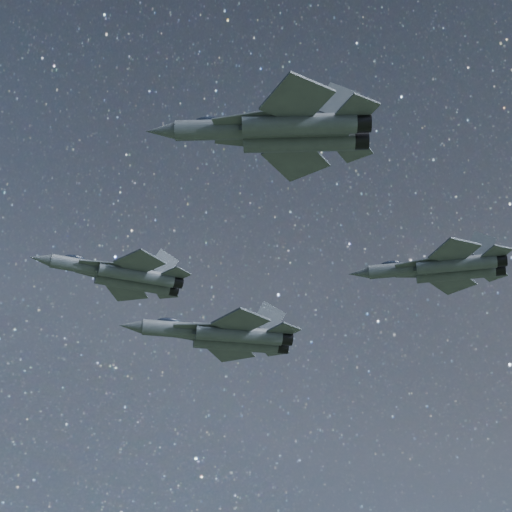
{
  "coord_description": "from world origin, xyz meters",
  "views": [
    {
      "loc": [
        0.8,
        -66.36,
        111.89
      ],
      "look_at": [
        0.85,
        -2.85,
        150.14
      ],
      "focal_mm": 55.0,
      "sensor_mm": 36.0,
      "label": 1
    }
  ],
  "objects": [
    {
      "name": "jet_right",
      "position": [
        2.65,
        -21.48,
        149.77
      ],
      "size": [
        17.33,
        12.31,
        4.41
      ],
      "rotation": [
        0.0,
        0.0,
        -0.04
      ],
      "color": "#373F45"
    },
    {
      "name": "jet_lead",
      "position": [
        -11.95,
        -1.2,
        149.04
      ],
      "size": [
        15.1,
        10.07,
        3.83
      ],
      "rotation": [
        0.0,
        0.0,
        0.35
      ],
      "color": "#373F45"
    },
    {
      "name": "jet_left",
      "position": [
        -2.71,
        11.3,
        148.56
      ],
      "size": [
        19.78,
        13.66,
        4.97
      ],
      "rotation": [
        0.0,
        0.0,
        0.17
      ],
      "color": "#373F45"
    },
    {
      "name": "jet_slot",
      "position": [
        19.21,
        0.29,
        150.7
      ],
      "size": [
        16.08,
        11.09,
        4.04
      ],
      "rotation": [
        0.0,
        0.0,
        -0.18
      ],
      "color": "#373F45"
    }
  ]
}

